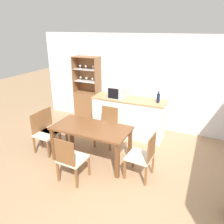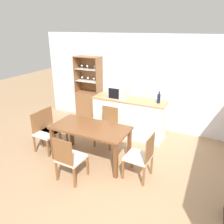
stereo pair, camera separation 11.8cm
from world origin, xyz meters
name	(u,v)px [view 2 (the right image)]	position (x,y,z in m)	size (l,w,h in m)	color
ground_plane	(109,180)	(0.00, 0.00, 0.00)	(18.00, 18.00, 0.00)	#A37F5B
wall_back	(153,84)	(0.00, 2.63, 1.27)	(6.80, 0.06, 2.55)	silver
kitchen_counter	(129,117)	(-0.37, 1.91, 0.50)	(1.87, 0.60, 1.00)	white
display_cabinet	(89,101)	(-1.88, 2.42, 0.57)	(0.77, 0.39, 1.91)	brown
dining_table	(91,131)	(-0.66, 0.46, 0.67)	(1.60, 0.80, 0.77)	brown
dining_chair_side_left_near	(45,132)	(-1.81, 0.35, 0.46)	(0.47, 0.47, 0.92)	beige
dining_chair_head_near	(70,158)	(-0.67, -0.28, 0.46)	(0.47, 0.47, 0.92)	beige
dining_chair_head_far	(107,127)	(-0.66, 1.21, 0.46)	(0.46, 0.46, 0.92)	beige
dining_chair_side_left_far	(52,128)	(-1.81, 0.59, 0.46)	(0.47, 0.47, 0.92)	beige
dining_chair_side_right_near	(141,156)	(0.49, 0.34, 0.46)	(0.48, 0.48, 0.92)	beige
microwave	(119,92)	(-0.65, 1.89, 1.15)	(0.44, 0.40, 0.30)	#B7BABF
wine_bottle	(159,98)	(0.37, 1.90, 1.12)	(0.08, 0.08, 0.29)	#141E38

